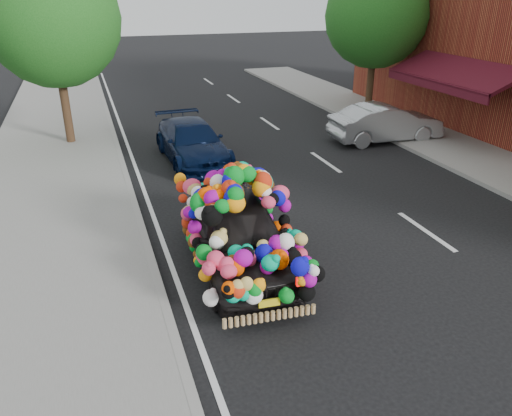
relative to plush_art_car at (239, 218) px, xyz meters
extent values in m
plane|color=black|center=(0.74, 0.07, -1.02)|extent=(100.00, 100.00, 0.00)
cube|color=gray|center=(-3.56, 0.07, -0.96)|extent=(4.00, 60.00, 0.12)
cube|color=gray|center=(-1.61, 0.07, -0.96)|extent=(0.15, 60.00, 0.13)
cube|color=gray|center=(8.94, 3.07, -0.96)|extent=(3.00, 40.00, 0.12)
cube|color=#470D19|center=(9.44, 6.07, 1.33)|extent=(1.62, 5.20, 0.75)
cube|color=#470D19|center=(8.69, 6.07, 0.93)|extent=(0.06, 5.20, 0.35)
cylinder|color=#332114|center=(-3.06, 9.57, 0.34)|extent=(0.28, 0.28, 2.73)
sphere|color=#185416|center=(-3.06, 9.57, 3.01)|extent=(4.20, 4.20, 4.20)
cylinder|color=#332114|center=(8.74, 10.07, 0.30)|extent=(0.28, 0.28, 2.64)
sphere|color=#185416|center=(8.74, 10.07, 2.88)|extent=(4.00, 4.00, 4.00)
imported|color=black|center=(0.00, 0.00, -0.34)|extent=(1.86, 4.09, 1.36)
cube|color=red|center=(-0.67, -1.98, -0.24)|extent=(0.22, 0.07, 0.14)
cube|color=red|center=(0.42, -2.05, -0.24)|extent=(0.22, 0.07, 0.14)
cube|color=yellow|center=(-0.13, -2.02, -0.54)|extent=(0.34, 0.06, 0.12)
imported|color=black|center=(0.51, 6.51, -0.42)|extent=(1.87, 4.24, 1.21)
imported|color=#A0A3A6|center=(7.29, 6.48, -0.38)|extent=(3.94, 1.52, 1.28)
camera|label=1|loc=(-2.41, -8.05, 3.94)|focal=35.00mm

